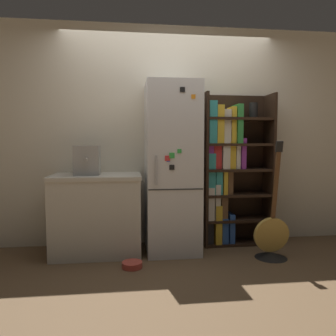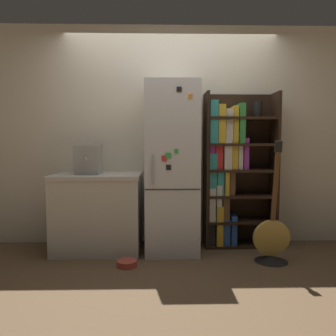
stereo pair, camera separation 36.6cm
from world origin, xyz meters
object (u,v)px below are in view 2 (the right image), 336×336
refrigerator (172,168)px  pet_bowl (127,263)px  guitar (271,245)px  bookshelf (230,171)px  espresso_machine (89,160)px

refrigerator → pet_bowl: size_ratio=9.34×
guitar → pet_bowl: guitar is taller
refrigerator → guitar: (1.01, -0.39, -0.76)m
bookshelf → espresso_machine: size_ratio=5.11×
refrigerator → bookshelf: size_ratio=1.04×
refrigerator → pet_bowl: refrigerator is taller
refrigerator → guitar: bearing=-21.1°
bookshelf → pet_bowl: size_ratio=8.96×
espresso_machine → guitar: size_ratio=0.28×
bookshelf → guitar: (0.31, -0.57, -0.71)m
refrigerator → bookshelf: (0.70, 0.18, -0.05)m
bookshelf → guitar: bookshelf is taller
bookshelf → espresso_machine: (-1.62, -0.18, 0.15)m
guitar → refrigerator: bearing=158.9°
guitar → pet_bowl: size_ratio=6.18×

